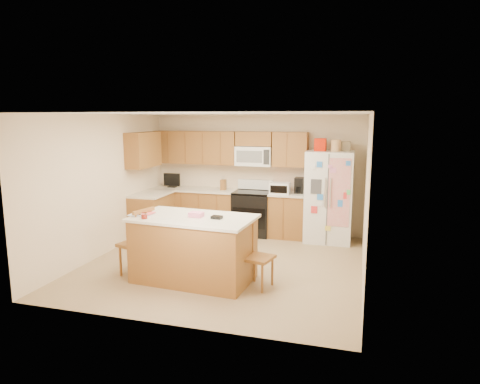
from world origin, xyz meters
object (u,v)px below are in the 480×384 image
(island, at_px, (194,248))
(windsor_chair_back, at_px, (207,240))
(stove, at_px, (253,212))
(windsor_chair_left, at_px, (137,243))
(refrigerator, at_px, (329,196))
(windsor_chair_right, at_px, (257,257))

(island, xyz_separation_m, windsor_chair_back, (-0.07, 0.74, -0.08))
(stove, bearing_deg, windsor_chair_left, -112.15)
(refrigerator, bearing_deg, stove, 177.70)
(island, distance_m, windsor_chair_left, 0.92)
(island, xyz_separation_m, windsor_chair_right, (0.98, -0.01, -0.04))
(windsor_chair_left, bearing_deg, refrigerator, 45.25)
(windsor_chair_right, bearing_deg, refrigerator, 73.36)
(windsor_chair_back, bearing_deg, windsor_chair_left, -137.19)
(stove, xyz_separation_m, windsor_chair_right, (0.77, -2.76, -0.02))
(windsor_chair_left, xyz_separation_m, windsor_chair_right, (1.90, 0.04, -0.06))
(windsor_chair_left, bearing_deg, windsor_chair_back, 42.81)
(windsor_chair_back, bearing_deg, island, -84.61)
(refrigerator, bearing_deg, windsor_chair_back, -133.70)
(island, relative_size, windsor_chair_left, 1.77)
(stove, relative_size, windsor_chair_back, 1.28)
(refrigerator, bearing_deg, island, -123.63)
(stove, xyz_separation_m, windsor_chair_back, (-0.29, -2.01, -0.06))
(refrigerator, distance_m, windsor_chair_left, 3.87)
(refrigerator, relative_size, windsor_chair_back, 2.31)
(stove, height_order, island, stove)
(windsor_chair_back, distance_m, windsor_chair_right, 1.29)
(stove, height_order, windsor_chair_back, stove)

